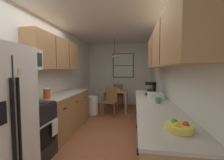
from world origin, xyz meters
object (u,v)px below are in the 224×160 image
(stove_range, at_px, (29,132))
(dish_rack, at_px, (155,95))
(dining_table, at_px, (115,94))
(storage_canister, at_px, (47,94))
(coffee_maker, at_px, (152,88))
(mug_spare, at_px, (149,91))
(table_serving_bowl, at_px, (117,90))
(dining_chair_near, at_px, (111,100))
(fruit_bowl, at_px, (179,127))
(mug_by_coffeemaker, at_px, (158,100))
(microwave_over_range, at_px, (20,59))
(trash_bin, at_px, (93,105))
(dining_chair_far, at_px, (118,94))

(stove_range, xyz_separation_m, dish_rack, (2.05, 0.92, 0.48))
(dining_table, bearing_deg, storage_canister, -109.99)
(dining_table, distance_m, coffee_maker, 2.17)
(mug_spare, relative_size, table_serving_bowl, 0.59)
(dish_rack, distance_m, table_serving_bowl, 2.41)
(dining_table, xyz_separation_m, dish_rack, (1.11, -2.18, 0.35))
(mug_spare, relative_size, dish_rack, 0.37)
(dining_table, height_order, table_serving_bowl, table_serving_bowl)
(stove_range, distance_m, dining_chair_near, 2.67)
(fruit_bowl, xyz_separation_m, dish_rack, (0.00, 1.58, 0.01))
(mug_by_coffeemaker, bearing_deg, dining_table, 112.57)
(dish_rack, bearing_deg, coffee_maker, 94.49)
(mug_by_coffeemaker, bearing_deg, microwave_over_range, -167.95)
(table_serving_bowl, bearing_deg, fruit_bowl, -74.86)
(dish_rack, bearing_deg, stove_range, -155.89)
(stove_range, bearing_deg, dining_chair_near, 70.23)
(dining_table, relative_size, mug_spare, 7.24)
(stove_range, distance_m, microwave_over_range, 1.16)
(dish_rack, xyz_separation_m, table_serving_bowl, (-1.02, 2.18, -0.20))
(stove_range, xyz_separation_m, dining_chair_near, (0.90, 2.51, 0.03))
(microwave_over_range, height_order, dining_table, microwave_over_range)
(mug_spare, bearing_deg, stove_range, -141.30)
(fruit_bowl, distance_m, table_serving_bowl, 3.90)
(mug_by_coffeemaker, relative_size, fruit_bowl, 0.50)
(dining_chair_near, bearing_deg, dish_rack, -54.23)
(mug_spare, height_order, fruit_bowl, fruit_bowl)
(mug_by_coffeemaker, height_order, fruit_bowl, mug_by_coffeemaker)
(dining_chair_near, bearing_deg, table_serving_bowl, 77.39)
(stove_range, xyz_separation_m, storage_canister, (-0.01, 0.51, 0.53))
(dining_chair_near, relative_size, table_serving_bowl, 4.30)
(fruit_bowl, distance_m, dish_rack, 1.58)
(mug_spare, bearing_deg, coffee_maker, -84.01)
(fruit_bowl, bearing_deg, dish_rack, 89.89)
(trash_bin, relative_size, mug_spare, 4.79)
(storage_canister, height_order, dish_rack, storage_canister)
(coffee_maker, height_order, dish_rack, coffee_maker)
(dining_table, height_order, dining_chair_far, dining_chair_far)
(coffee_maker, xyz_separation_m, mug_by_coffeemaker, (0.01, -0.81, -0.10))
(coffee_maker, xyz_separation_m, mug_spare, (-0.03, 0.32, -0.11))
(microwave_over_range, bearing_deg, mug_by_coffeemaker, 12.05)
(storage_canister, relative_size, fruit_bowl, 0.83)
(trash_bin, xyz_separation_m, mug_by_coffeemaker, (1.74, -2.08, 0.65))
(dining_table, bearing_deg, dining_chair_far, 84.06)
(stove_range, distance_m, coffee_maker, 2.46)
(microwave_over_range, distance_m, fruit_bowl, 2.36)
(stove_range, distance_m, table_serving_bowl, 3.27)
(trash_bin, distance_m, table_serving_bowl, 1.03)
(microwave_over_range, relative_size, fruit_bowl, 2.46)
(microwave_over_range, bearing_deg, mug_spare, 37.16)
(microwave_over_range, relative_size, dining_table, 0.67)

